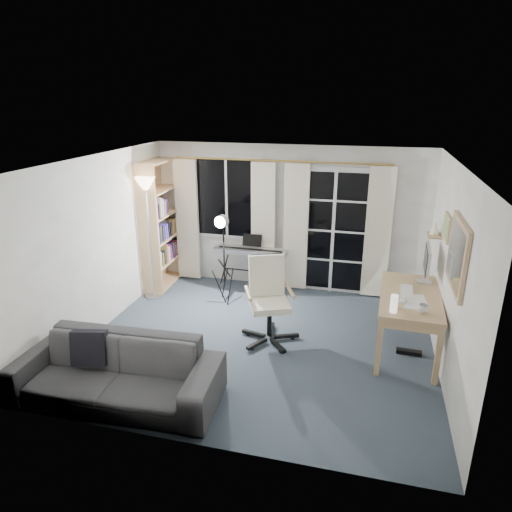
{
  "coord_description": "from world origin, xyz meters",
  "views": [
    {
      "loc": [
        1.29,
        -5.23,
        3.13
      ],
      "look_at": [
        -0.13,
        0.35,
        1.09
      ],
      "focal_mm": 32.0,
      "sensor_mm": 36.0,
      "label": 1
    }
  ],
  "objects": [
    {
      "name": "sofa",
      "position": [
        -1.22,
        -1.55,
        0.44
      ],
      "size": [
        2.3,
        0.78,
        0.89
      ],
      "rotation": [
        0.0,
        0.0,
        0.05
      ],
      "color": "#313133",
      "rests_on": "floor"
    },
    {
      "name": "bookshelf",
      "position": [
        -2.13,
        1.52,
        1.02
      ],
      "size": [
        0.38,
        1.01,
        2.16
      ],
      "rotation": [
        0.0,
        0.0,
        0.03
      ],
      "color": "tan",
      "rests_on": "floor"
    },
    {
      "name": "office_chair",
      "position": [
        0.07,
        0.19,
        0.67
      ],
      "size": [
        0.79,
        0.77,
        1.14
      ],
      "rotation": [
        0.0,
        0.0,
        0.4
      ],
      "color": "black",
      "rests_on": "floor"
    },
    {
      "name": "studio_light",
      "position": [
        -0.84,
        1.06,
        1.18
      ],
      "size": [
        0.3,
        0.3,
        1.47
      ],
      "rotation": [
        0.0,
        0.0,
        -0.19
      ],
      "color": "black",
      "rests_on": "floor"
    },
    {
      "name": "desk",
      "position": [
        1.88,
        0.28,
        0.69
      ],
      "size": [
        0.79,
        1.49,
        0.78
      ],
      "rotation": [
        0.0,
        0.0,
        -0.04
      ],
      "color": "tan",
      "rests_on": "floor"
    },
    {
      "name": "mug",
      "position": [
        1.98,
        -0.22,
        0.85
      ],
      "size": [
        0.13,
        0.11,
        0.13
      ],
      "primitive_type": "imported",
      "rotation": [
        0.0,
        0.0,
        -0.04
      ],
      "color": "silver",
      "rests_on": "desk"
    },
    {
      "name": "desk_clutter",
      "position": [
        1.81,
        0.05,
        0.61
      ],
      "size": [
        0.48,
        0.88,
        0.99
      ],
      "rotation": [
        0.0,
        0.0,
        -0.04
      ],
      "color": "white",
      "rests_on": "desk"
    },
    {
      "name": "keyboard_piano",
      "position": [
        -0.57,
        1.7,
        0.67
      ],
      "size": [
        1.22,
        0.6,
        0.88
      ],
      "rotation": [
        0.0,
        0.0,
        -0.01
      ],
      "color": "black",
      "rests_on": "floor"
    },
    {
      "name": "monitor",
      "position": [
        2.08,
        0.73,
        1.08
      ],
      "size": [
        0.19,
        0.56,
        0.49
      ],
      "rotation": [
        0.0,
        0.0,
        -0.04
      ],
      "color": "silver",
      "rests_on": "desk"
    },
    {
      "name": "torchiere_lamp",
      "position": [
        -2.03,
        1.0,
        1.58
      ],
      "size": [
        0.39,
        0.39,
        1.97
      ],
      "rotation": [
        0.0,
        0.0,
        -0.29
      ],
      "color": "#B2B2B7",
      "rests_on": "floor"
    },
    {
      "name": "wall_shelf",
      "position": [
        2.16,
        1.05,
        1.41
      ],
      "size": [
        0.16,
        0.3,
        0.18
      ],
      "color": "tan",
      "rests_on": "floor"
    },
    {
      "name": "window",
      "position": [
        -1.05,
        1.97,
        1.5
      ],
      "size": [
        1.2,
        0.08,
        1.4
      ],
      "color": "white",
      "rests_on": "floor"
    },
    {
      "name": "wall_mirror",
      "position": [
        2.22,
        -0.35,
        1.55
      ],
      "size": [
        0.04,
        0.94,
        0.74
      ],
      "color": "tan",
      "rests_on": "floor"
    },
    {
      "name": "floor",
      "position": [
        0.0,
        0.0,
        -0.01
      ],
      "size": [
        4.5,
        4.0,
        0.02
      ],
      "primitive_type": "cube",
      "color": "#374450",
      "rests_on": "ground"
    },
    {
      "name": "framed_print",
      "position": [
        2.23,
        0.55,
        1.6
      ],
      "size": [
        0.03,
        0.42,
        0.32
      ],
      "color": "tan",
      "rests_on": "floor"
    },
    {
      "name": "curtains",
      "position": [
        -0.14,
        1.88,
        1.09
      ],
      "size": [
        3.6,
        0.07,
        2.13
      ],
      "color": "gold",
      "rests_on": "floor"
    },
    {
      "name": "french_door",
      "position": [
        0.75,
        1.97,
        1.03
      ],
      "size": [
        1.32,
        0.09,
        2.11
      ],
      "color": "white",
      "rests_on": "floor"
    }
  ]
}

